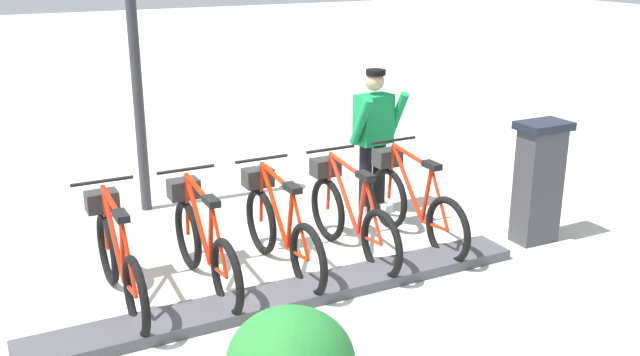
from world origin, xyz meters
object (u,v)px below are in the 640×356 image
bike_docked_2 (280,227)px  lamp_post (130,0)px  bike_docked_4 (118,258)px  worker_near_rack (374,136)px  bike_docked_0 (413,202)px  bike_docked_1 (349,214)px  bike_docked_3 (203,242)px  payment_kiosk (538,180)px

bike_docked_2 → lamp_post: (2.22, 0.72, 1.96)m
bike_docked_4 → worker_near_rack: worker_near_rack is taller
bike_docked_0 → bike_docked_4: size_ratio=1.00×
bike_docked_1 → bike_docked_3: size_ratio=1.00×
bike_docked_1 → bike_docked_2: size_ratio=1.00×
bike_docked_1 → payment_kiosk: bearing=-106.8°
bike_docked_4 → worker_near_rack: (0.95, -3.10, 0.48)m
payment_kiosk → bike_docked_0: 1.30m
bike_docked_4 → bike_docked_1: bearing=-90.0°
bike_docked_0 → bike_docked_3: 2.26m
bike_docked_0 → bike_docked_4: bearing=90.0°
bike_docked_3 → lamp_post: size_ratio=0.48×
payment_kiosk → bike_docked_2: 2.72m
bike_docked_2 → bike_docked_4: size_ratio=1.00×
bike_docked_3 → bike_docked_4: (0.00, 0.75, 0.00)m
bike_docked_1 → lamp_post: (2.22, 1.48, 1.96)m
bike_docked_1 → bike_docked_4: bearing=90.0°
worker_near_rack → lamp_post: size_ratio=0.46×
payment_kiosk → bike_docked_4: 4.20m
bike_docked_3 → worker_near_rack: worker_near_rack is taller
bike_docked_1 → bike_docked_2: bearing=90.0°
payment_kiosk → lamp_post: size_ratio=0.35×
bike_docked_1 → worker_near_rack: bearing=-41.8°
bike_docked_0 → bike_docked_3: (0.00, 2.26, 0.00)m
lamp_post → bike_docked_1: bearing=-146.4°
payment_kiosk → bike_docked_3: payment_kiosk is taller
lamp_post → worker_near_rack: bearing=-118.8°
payment_kiosk → bike_docked_0: payment_kiosk is taller
bike_docked_2 → bike_docked_3: bearing=90.0°
payment_kiosk → worker_near_rack: worker_near_rack is taller
bike_docked_2 → bike_docked_3: same height
bike_docked_0 → bike_docked_1: bearing=90.0°
payment_kiosk → bike_docked_1: 2.00m
bike_docked_4 → worker_near_rack: size_ratio=1.04×
bike_docked_2 → payment_kiosk: bearing=-102.2°
payment_kiosk → bike_docked_3: bearing=80.5°
bike_docked_2 → worker_near_rack: (0.95, -1.60, 0.48)m
bike_docked_2 → lamp_post: bearing=18.0°
worker_near_rack → lamp_post: lamp_post is taller
bike_docked_1 → bike_docked_0: bearing=-90.0°
bike_docked_3 → bike_docked_4: same height
bike_docked_1 → bike_docked_4: same height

